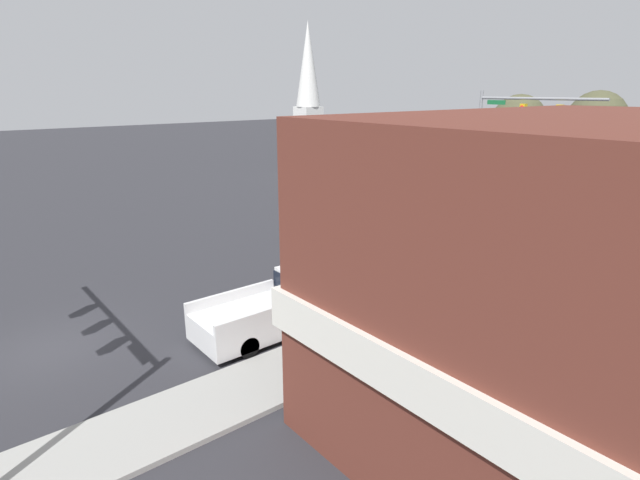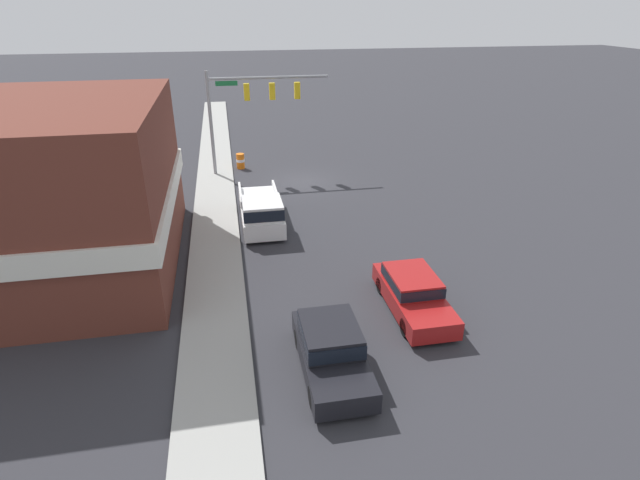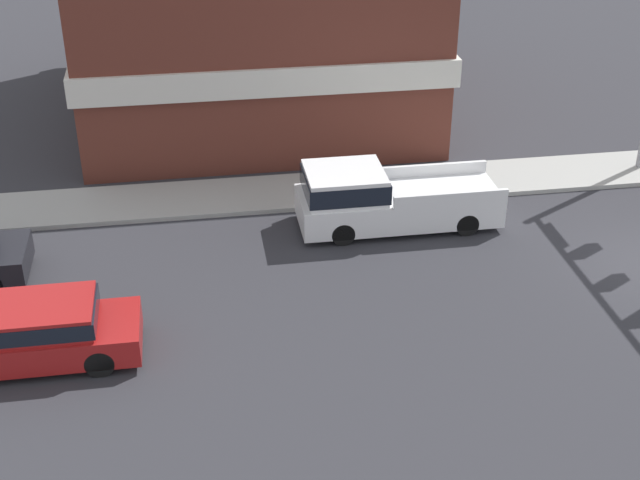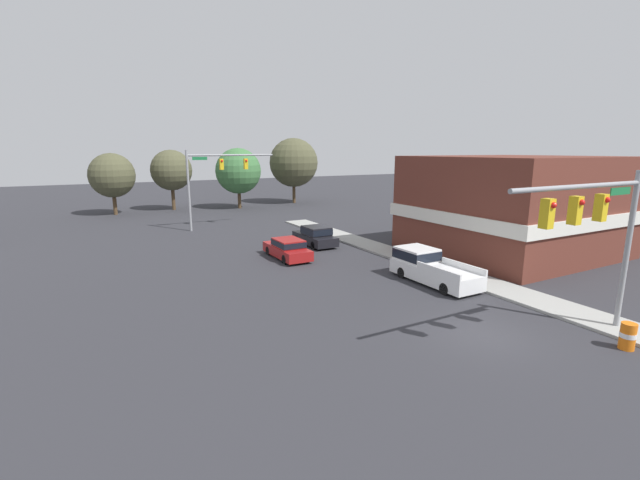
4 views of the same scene
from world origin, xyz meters
The scene contains 4 objects.
sidewalk_curb centered at (5.70, 0.00, 0.07)m, with size 2.40×60.00×0.14m.
car_lead centered at (-1.76, 15.75, 0.76)m, with size 1.86×4.77×1.44m.
pickup_truck_parked centered at (3.27, 6.79, 0.90)m, with size 2.06×5.74×1.82m.
corner_brick_building centered at (13.88, 9.47, 3.53)m, with size 13.27×12.22×7.19m.
Camera 3 is at (-18.87, 12.08, 12.21)m, focal length 50.00 mm.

